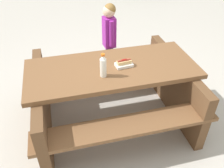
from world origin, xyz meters
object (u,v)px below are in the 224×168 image
at_px(picnic_table, 112,90).
at_px(child_in_coat, 109,32).
at_px(soda_bottle, 103,66).
at_px(hotdog_tray, 124,63).

distance_m(picnic_table, child_in_coat, 0.99).
xyz_separation_m(picnic_table, soda_bottle, (-0.16, -0.10, 0.42)).
bearing_deg(child_in_coat, picnic_table, -119.86).
xyz_separation_m(soda_bottle, child_in_coat, (0.63, 0.92, -0.16)).
xyz_separation_m(picnic_table, child_in_coat, (0.47, 0.82, 0.26)).
distance_m(picnic_table, soda_bottle, 0.46).
bearing_deg(soda_bottle, hotdog_tray, 8.83).
bearing_deg(child_in_coat, soda_bottle, -124.60).
height_order(soda_bottle, hotdog_tray, soda_bottle).
bearing_deg(hotdog_tray, picnic_table, 155.38).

